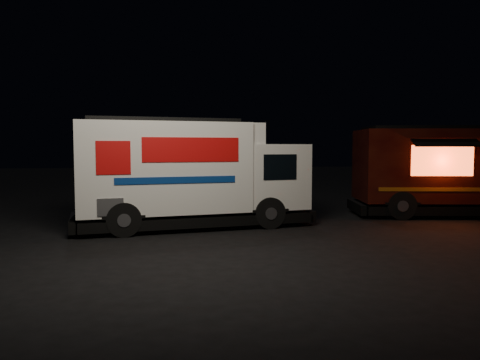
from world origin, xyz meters
The scene contains 3 objects.
ground centered at (0.00, 0.00, 0.00)m, with size 80.00×80.00×0.00m, color black.
white_truck centered at (-1.33, 0.97, 1.49)m, with size 6.58×2.25×2.98m, color white, non-canonical shape.
red_truck centered at (7.01, 2.07, 1.45)m, with size 6.22×2.29×2.89m, color #3A120A, non-canonical shape.
Camera 1 is at (-1.73, -12.12, 2.22)m, focal length 35.00 mm.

